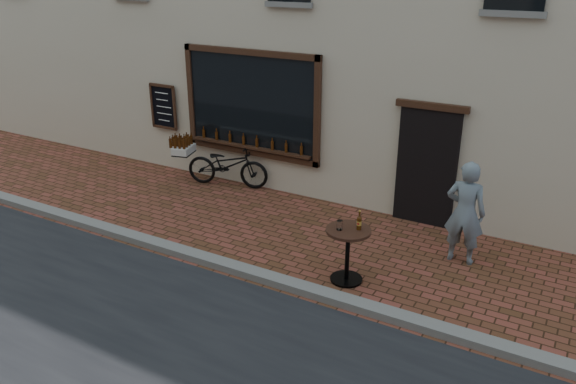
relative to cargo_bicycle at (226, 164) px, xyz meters
The scene contains 5 objects.
ground 4.04m from the cargo_bicycle, 52.71° to the right, with size 90.00×90.00×0.00m, color #512E1A.
kerb 3.88m from the cargo_bicycle, 50.91° to the right, with size 90.00×0.25×0.12m, color slate.
cargo_bicycle is the anchor object (origin of this frame).
bistro_table 4.60m from the cargo_bicycle, 30.87° to the right, with size 0.69×0.69×1.18m.
pedestrian 5.40m from the cargo_bicycle, ahead, with size 0.64×0.42×1.74m, color slate.
Camera 1 is at (4.44, -6.21, 4.62)m, focal length 35.00 mm.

